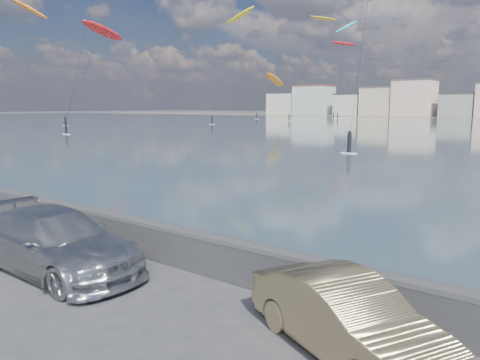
{
  "coord_description": "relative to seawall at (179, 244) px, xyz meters",
  "views": [
    {
      "loc": [
        8.36,
        -5.58,
        4.11
      ],
      "look_at": [
        1.0,
        4.0,
        2.2
      ],
      "focal_mm": 35.0,
      "sensor_mm": 36.0,
      "label": 1
    }
  ],
  "objects": [
    {
      "name": "car_champagne",
      "position": [
        5.32,
        -1.43,
        0.08
      ],
      "size": [
        4.21,
        2.94,
        1.32
      ],
      "primitive_type": "imported",
      "rotation": [
        0.0,
        0.0,
        1.14
      ],
      "color": "tan",
      "rests_on": "ground"
    },
    {
      "name": "car_silver",
      "position": [
        -2.16,
        -2.16,
        0.2
      ],
      "size": [
        5.36,
        2.2,
        1.55
      ],
      "primitive_type": "imported",
      "rotation": [
        0.0,
        0.0,
        1.57
      ],
      "color": "#B3B7BA",
      "rests_on": "ground"
    },
    {
      "name": "ground",
      "position": [
        0.0,
        -2.7,
        -0.58
      ],
      "size": [
        700.0,
        700.0,
        0.0
      ],
      "primitive_type": "plane",
      "color": "#333335",
      "rests_on": "ground"
    },
    {
      "name": "seawall",
      "position": [
        0.0,
        0.0,
        0.0
      ],
      "size": [
        400.0,
        0.36,
        1.08
      ],
      "color": "#28282B",
      "rests_on": "ground"
    },
    {
      "name": "kitesurfer_3",
      "position": [
        -56.69,
        114.42,
        27.41
      ],
      "size": [
        7.58,
        16.6,
        29.63
      ],
      "color": "#BF8C19",
      "rests_on": "ground"
    },
    {
      "name": "kitesurfer_2",
      "position": [
        -58.9,
        79.22,
        23.57
      ],
      "size": [
        9.12,
        8.47,
        26.68
      ],
      "color": "yellow",
      "rests_on": "ground"
    },
    {
      "name": "kitesurfer_5",
      "position": [
        -88.46,
        45.09,
        23.33
      ],
      "size": [
        6.3,
        15.66,
        26.75
      ],
      "color": "orange",
      "rests_on": "ground"
    },
    {
      "name": "kitesurfer_17",
      "position": [
        -63.88,
        145.07,
        29.89
      ],
      "size": [
        7.71,
        12.35,
        33.55
      ],
      "color": "#19BFBF",
      "rests_on": "ground"
    },
    {
      "name": "kitesurfer_1",
      "position": [
        -81.26,
        127.7,
        12.27
      ],
      "size": [
        3.4,
        17.13,
        15.99
      ],
      "color": "orange",
      "rests_on": "ground"
    },
    {
      "name": "kitesurfer_16",
      "position": [
        -83.14,
        59.67,
        20.3
      ],
      "size": [
        3.34,
        16.6,
        23.49
      ],
      "color": "red",
      "rests_on": "ground"
    },
    {
      "name": "kitesurfer_4",
      "position": [
        -69.08,
        154.79,
        25.85
      ],
      "size": [
        9.06,
        17.27,
        27.95
      ],
      "color": "red",
      "rests_on": "ground"
    }
  ]
}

